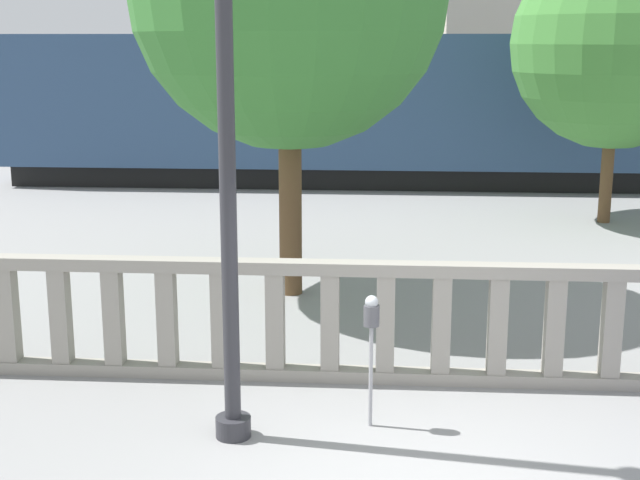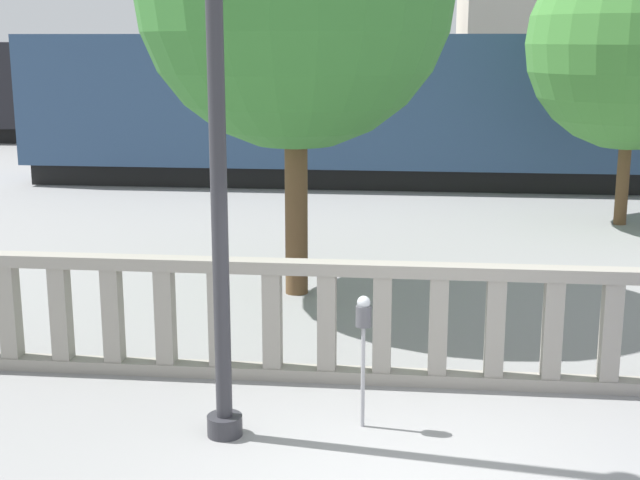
# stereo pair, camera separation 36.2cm
# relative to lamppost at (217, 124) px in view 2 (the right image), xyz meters

# --- Properties ---
(balustrade) EXTENTS (16.19, 0.24, 1.37)m
(balustrade) POSITION_rel_lamppost_xyz_m (1.75, 1.51, -2.31)
(balustrade) COLOR gray
(balustrade) RESTS_ON ground
(lamppost) EXTENTS (0.34, 0.34, 5.94)m
(lamppost) POSITION_rel_lamppost_xyz_m (0.00, 0.00, 0.00)
(lamppost) COLOR #2D2D33
(lamppost) RESTS_ON ground
(parking_meter) EXTENTS (0.15, 0.15, 1.34)m
(parking_meter) POSITION_rel_lamppost_xyz_m (1.31, 0.34, -1.94)
(parking_meter) COLOR #99999E
(parking_meter) RESTS_ON ground
(train_near) EXTENTS (20.36, 2.85, 4.44)m
(train_near) POSITION_rel_lamppost_xyz_m (1.97, 15.40, -0.97)
(train_near) COLOR black
(train_near) RESTS_ON ground
(train_far) EXTENTS (29.94, 3.13, 4.20)m
(train_far) POSITION_rel_lamppost_xyz_m (-4.76, 24.40, -1.11)
(train_far) COLOR black
(train_far) RESTS_ON ground
(tree_right) EXTENTS (4.20, 4.20, 5.73)m
(tree_right) POSITION_rel_lamppost_xyz_m (5.99, 10.69, 0.63)
(tree_right) COLOR brown
(tree_right) RESTS_ON ground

